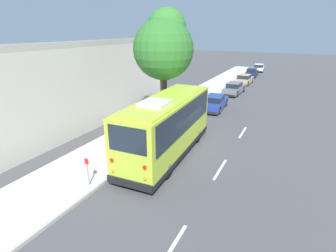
{
  "coord_description": "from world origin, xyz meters",
  "views": [
    {
      "loc": [
        -14.05,
        -5.76,
        7.03
      ],
      "look_at": [
        -0.1,
        1.14,
        1.3
      ],
      "focal_mm": 28.0,
      "sensor_mm": 36.0,
      "label": 1
    }
  ],
  "objects_px": {
    "parked_sedan_white": "(259,68)",
    "sign_post_far": "(112,159)",
    "parked_sedan_tan": "(244,80)",
    "parked_sedan_navy": "(252,73)",
    "shuttle_bus": "(167,124)",
    "parked_sedan_blue": "(215,103)",
    "sign_post_near": "(88,172)",
    "parked_sedan_gray": "(234,88)",
    "fire_hydrant": "(186,110)",
    "street_tree": "(164,45)"
  },
  "relations": [
    {
      "from": "parked_sedan_gray",
      "to": "sign_post_far",
      "type": "distance_m",
      "value": 20.76
    },
    {
      "from": "parked_sedan_blue",
      "to": "sign_post_near",
      "type": "relative_size",
      "value": 3.34
    },
    {
      "from": "street_tree",
      "to": "sign_post_far",
      "type": "xyz_separation_m",
      "value": [
        -7.12,
        -0.54,
        -5.3
      ]
    },
    {
      "from": "parked_sedan_blue",
      "to": "sign_post_near",
      "type": "height_order",
      "value": "sign_post_near"
    },
    {
      "from": "sign_post_far",
      "to": "sign_post_near",
      "type": "bearing_deg",
      "value": 180.0
    },
    {
      "from": "parked_sedan_blue",
      "to": "parked_sedan_tan",
      "type": "relative_size",
      "value": 1.09
    },
    {
      "from": "parked_sedan_gray",
      "to": "parked_sedan_navy",
      "type": "relative_size",
      "value": 1.02
    },
    {
      "from": "parked_sedan_white",
      "to": "street_tree",
      "type": "xyz_separation_m",
      "value": [
        -33.38,
        2.07,
        5.44
      ]
    },
    {
      "from": "parked_sedan_navy",
      "to": "fire_hydrant",
      "type": "xyz_separation_m",
      "value": [
        -23.75,
        1.55,
        -0.03
      ]
    },
    {
      "from": "shuttle_bus",
      "to": "sign_post_near",
      "type": "height_order",
      "value": "shuttle_bus"
    },
    {
      "from": "parked_sedan_gray",
      "to": "street_tree",
      "type": "distance_m",
      "value": 14.77
    },
    {
      "from": "shuttle_bus",
      "to": "parked_sedan_navy",
      "type": "distance_m",
      "value": 31.26
    },
    {
      "from": "shuttle_bus",
      "to": "fire_hydrant",
      "type": "xyz_separation_m",
      "value": [
        7.48,
        1.95,
        -1.41
      ]
    },
    {
      "from": "parked_sedan_navy",
      "to": "fire_hydrant",
      "type": "height_order",
      "value": "parked_sedan_navy"
    },
    {
      "from": "parked_sedan_navy",
      "to": "parked_sedan_white",
      "type": "relative_size",
      "value": 1.0
    },
    {
      "from": "parked_sedan_navy",
      "to": "sign_post_far",
      "type": "relative_size",
      "value": 4.0
    },
    {
      "from": "parked_sedan_white",
      "to": "sign_post_near",
      "type": "relative_size",
      "value": 3.3
    },
    {
      "from": "parked_sedan_blue",
      "to": "shuttle_bus",
      "type": "bearing_deg",
      "value": 178.5
    },
    {
      "from": "parked_sedan_blue",
      "to": "parked_sedan_tan",
      "type": "height_order",
      "value": "parked_sedan_blue"
    },
    {
      "from": "parked_sedan_gray",
      "to": "parked_sedan_white",
      "type": "bearing_deg",
      "value": 2.99
    },
    {
      "from": "parked_sedan_navy",
      "to": "street_tree",
      "type": "relative_size",
      "value": 0.55
    },
    {
      "from": "sign_post_near",
      "to": "fire_hydrant",
      "type": "distance_m",
      "value": 12.26
    },
    {
      "from": "parked_sedan_navy",
      "to": "sign_post_near",
      "type": "distance_m",
      "value": 36.03
    },
    {
      "from": "parked_sedan_tan",
      "to": "parked_sedan_white",
      "type": "xyz_separation_m",
      "value": [
        13.16,
        -0.04,
        -0.01
      ]
    },
    {
      "from": "parked_sedan_tan",
      "to": "street_tree",
      "type": "height_order",
      "value": "street_tree"
    },
    {
      "from": "sign_post_near",
      "to": "fire_hydrant",
      "type": "relative_size",
      "value": 1.72
    },
    {
      "from": "parked_sedan_white",
      "to": "sign_post_far",
      "type": "height_order",
      "value": "sign_post_far"
    },
    {
      "from": "sign_post_far",
      "to": "fire_hydrant",
      "type": "distance_m",
      "value": 10.49
    },
    {
      "from": "parked_sedan_tan",
      "to": "street_tree",
      "type": "xyz_separation_m",
      "value": [
        -20.22,
        2.03,
        5.43
      ]
    },
    {
      "from": "parked_sedan_tan",
      "to": "sign_post_far",
      "type": "relative_size",
      "value": 3.71
    },
    {
      "from": "parked_sedan_navy",
      "to": "parked_sedan_white",
      "type": "xyz_separation_m",
      "value": [
        6.26,
        -0.17,
        -0.01
      ]
    },
    {
      "from": "parked_sedan_white",
      "to": "sign_post_far",
      "type": "distance_m",
      "value": 40.52
    },
    {
      "from": "sign_post_near",
      "to": "fire_hydrant",
      "type": "height_order",
      "value": "sign_post_near"
    },
    {
      "from": "parked_sedan_gray",
      "to": "parked_sedan_tan",
      "type": "xyz_separation_m",
      "value": [
        6.65,
        0.15,
        -0.03
      ]
    },
    {
      "from": "parked_sedan_white",
      "to": "fire_hydrant",
      "type": "relative_size",
      "value": 5.66
    },
    {
      "from": "parked_sedan_gray",
      "to": "parked_sedan_blue",
      "type": "bearing_deg",
      "value": -178.76
    },
    {
      "from": "street_tree",
      "to": "parked_sedan_tan",
      "type": "bearing_deg",
      "value": -5.74
    },
    {
      "from": "parked_sedan_blue",
      "to": "parked_sedan_white",
      "type": "xyz_separation_m",
      "value": [
        26.93,
        -0.07,
        -0.04
      ]
    },
    {
      "from": "street_tree",
      "to": "sign_post_far",
      "type": "relative_size",
      "value": 7.27
    },
    {
      "from": "sign_post_far",
      "to": "parked_sedan_tan",
      "type": "bearing_deg",
      "value": -3.11
    },
    {
      "from": "parked_sedan_white",
      "to": "parked_sedan_tan",
      "type": "bearing_deg",
      "value": 175.01
    },
    {
      "from": "sign_post_near",
      "to": "parked_sedan_navy",
      "type": "bearing_deg",
      "value": -2.15
    },
    {
      "from": "parked_sedan_tan",
      "to": "parked_sedan_navy",
      "type": "bearing_deg",
      "value": 4.16
    },
    {
      "from": "parked_sedan_gray",
      "to": "fire_hydrant",
      "type": "relative_size",
      "value": 5.75
    },
    {
      "from": "shuttle_bus",
      "to": "parked_sedan_white",
      "type": "relative_size",
      "value": 1.91
    },
    {
      "from": "parked_sedan_white",
      "to": "street_tree",
      "type": "relative_size",
      "value": 0.55
    },
    {
      "from": "parked_sedan_blue",
      "to": "street_tree",
      "type": "bearing_deg",
      "value": 159.68
    },
    {
      "from": "parked_sedan_gray",
      "to": "fire_hydrant",
      "type": "distance_m",
      "value": 10.37
    },
    {
      "from": "fire_hydrant",
      "to": "parked_sedan_blue",
      "type": "bearing_deg",
      "value": -28.35
    },
    {
      "from": "parked_sedan_tan",
      "to": "sign_post_near",
      "type": "distance_m",
      "value": 29.15
    }
  ]
}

